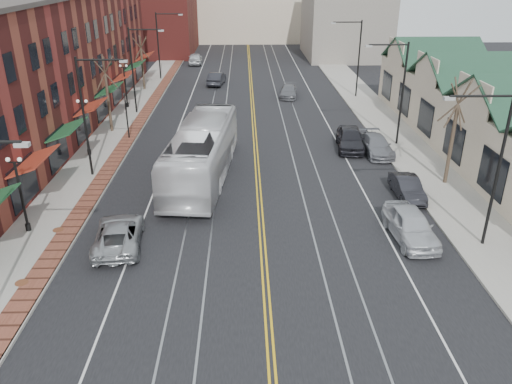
{
  "coord_description": "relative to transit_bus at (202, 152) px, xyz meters",
  "views": [
    {
      "loc": [
        -0.93,
        -16.31,
        13.45
      ],
      "look_at": [
        -0.3,
        8.69,
        2.0
      ],
      "focal_mm": 35.0,
      "sensor_mm": 36.0,
      "label": 1
    }
  ],
  "objects": [
    {
      "name": "parked_car_c",
      "position": [
        13.06,
        4.46,
        -1.21
      ],
      "size": [
        2.14,
        4.9,
        1.4
      ],
      "primitive_type": "imported",
      "rotation": [
        0.0,
        0.0,
        0.04
      ],
      "color": "slate",
      "rests_on": "ground"
    },
    {
      "name": "lamppost_l_3",
      "position": [
        -9.04,
        18.49,
        0.29
      ],
      "size": [
        0.84,
        0.28,
        4.27
      ],
      "color": "black",
      "rests_on": "sidewalk_left"
    },
    {
      "name": "streetlight_r_0",
      "position": [
        14.81,
        -9.51,
        3.12
      ],
      "size": [
        3.33,
        0.25,
        8.0
      ],
      "color": "black",
      "rests_on": "sidewalk_right"
    },
    {
      "name": "sidewalk_right",
      "position": [
        15.76,
        4.49,
        -1.83
      ],
      "size": [
        4.0,
        120.0,
        0.15
      ],
      "primitive_type": "cube",
      "color": "gray",
      "rests_on": "ground"
    },
    {
      "name": "streetlight_l_1",
      "position": [
        -7.28,
        0.49,
        3.12
      ],
      "size": [
        3.33,
        0.25,
        8.0
      ],
      "color": "black",
      "rests_on": "sidewalk_left"
    },
    {
      "name": "parked_car_b",
      "position": [
        13.06,
        -3.49,
        -1.25
      ],
      "size": [
        1.43,
        4.02,
        1.32
      ],
      "primitive_type": "imported",
      "rotation": [
        0.0,
        0.0,
        0.01
      ],
      "color": "black",
      "rests_on": "ground"
    },
    {
      "name": "parked_suv",
      "position": [
        -3.74,
        -9.03,
        -1.21
      ],
      "size": [
        2.84,
        5.25,
        1.4
      ],
      "primitive_type": "imported",
      "rotation": [
        0.0,
        0.0,
        3.25
      ],
      "color": "#9DA0A4",
      "rests_on": "ground"
    },
    {
      "name": "traffic_signal",
      "position": [
        -6.84,
        8.49,
        0.44
      ],
      "size": [
        0.18,
        0.15,
        3.8
      ],
      "color": "black",
      "rests_on": "sidewalk_left"
    },
    {
      "name": "backdrop_left",
      "position": [
        -12.24,
        54.49,
        5.09
      ],
      "size": [
        14.0,
        18.0,
        14.0
      ],
      "primitive_type": "cube",
      "color": "maroon",
      "rests_on": "ground"
    },
    {
      "name": "parked_car_a",
      "position": [
        11.65,
        -8.7,
        -1.09
      ],
      "size": [
        2.24,
        4.94,
        1.64
      ],
      "primitive_type": "imported",
      "rotation": [
        0.0,
        0.0,
        0.06
      ],
      "color": "silver",
      "rests_on": "ground"
    },
    {
      "name": "manhole_mid",
      "position": [
        -7.44,
        -12.51,
        -1.75
      ],
      "size": [
        0.6,
        0.6,
        0.02
      ],
      "primitive_type": "cylinder",
      "color": "#592D19",
      "rests_on": "sidewalk_left"
    },
    {
      "name": "distant_car_far",
      "position": [
        -4.2,
        43.07,
        -1.08
      ],
      "size": [
        2.13,
        4.93,
        1.66
      ],
      "primitive_type": "imported",
      "rotation": [
        0.0,
        0.0,
        3.18
      ],
      "color": "#B8BCC0",
      "rests_on": "ground"
    },
    {
      "name": "lamppost_l_1",
      "position": [
        -9.04,
        -7.51,
        0.29
      ],
      "size": [
        0.84,
        0.28,
        4.27
      ],
      "color": "black",
      "rests_on": "sidewalk_left"
    },
    {
      "name": "transit_bus",
      "position": [
        0.0,
        0.0,
        0.0
      ],
      "size": [
        4.56,
        13.95,
        3.82
      ],
      "primitive_type": "imported",
      "rotation": [
        0.0,
        0.0,
        3.04
      ],
      "color": "silver",
      "rests_on": "ground"
    },
    {
      "name": "streetlight_l_2",
      "position": [
        -7.28,
        16.49,
        3.12
      ],
      "size": [
        3.33,
        0.25,
        8.0
      ],
      "color": "black",
      "rests_on": "sidewalk_left"
    },
    {
      "name": "building_right",
      "position": [
        21.76,
        4.49,
        0.39
      ],
      "size": [
        8.0,
        36.0,
        4.6
      ],
      "primitive_type": "cube",
      "color": "#C1AF94",
      "rests_on": "ground"
    },
    {
      "name": "building_left",
      "position": [
        -15.24,
        11.49,
        3.59
      ],
      "size": [
        10.0,
        50.0,
        11.0
      ],
      "primitive_type": "cube",
      "color": "maroon",
      "rests_on": "ground"
    },
    {
      "name": "ground",
      "position": [
        3.76,
        -15.51,
        -1.91
      ],
      "size": [
        160.0,
        160.0,
        0.0
      ],
      "primitive_type": "plane",
      "color": "black",
      "rests_on": "ground"
    },
    {
      "name": "tree_left_far",
      "position": [
        -8.74,
        26.49,
        1.37
      ],
      "size": [
        1.66,
        1.28,
        6.02
      ],
      "color": "#382B21",
      "rests_on": "sidewalk_left"
    },
    {
      "name": "tree_left_near",
      "position": [
        -8.74,
        10.49,
        1.61
      ],
      "size": [
        1.78,
        1.37,
        6.48
      ],
      "color": "#382B21",
      "rests_on": "sidewalk_left"
    },
    {
      "name": "streetlight_r_1",
      "position": [
        14.81,
        6.49,
        3.12
      ],
      "size": [
        3.33,
        0.25,
        8.0
      ],
      "color": "black",
      "rests_on": "sidewalk_right"
    },
    {
      "name": "backdrop_mid",
      "position": [
        3.76,
        69.49,
        2.59
      ],
      "size": [
        22.0,
        14.0,
        9.0
      ],
      "primitive_type": "cube",
      "color": "#C1AF94",
      "rests_on": "ground"
    },
    {
      "name": "lamppost_l_2",
      "position": [
        -9.04,
        4.49,
        0.29
      ],
      "size": [
        0.84,
        0.28,
        4.27
      ],
      "color": "black",
      "rests_on": "sidewalk_left"
    },
    {
      "name": "tree_right_mid",
      "position": [
        16.26,
        -1.51,
        1.84
      ],
      "size": [
        1.9,
        1.46,
        6.93
      ],
      "color": "#382B21",
      "rests_on": "sidewalk_right"
    },
    {
      "name": "parked_car_d",
      "position": [
        11.26,
        5.67,
        -1.05
      ],
      "size": [
        2.56,
        5.25,
        1.72
      ],
      "primitive_type": "imported",
      "rotation": [
        0.0,
        0.0,
        -0.11
      ],
      "color": "black",
      "rests_on": "ground"
    },
    {
      "name": "distant_car_right",
      "position": [
        7.82,
        22.87,
        -1.26
      ],
      "size": [
        2.37,
        4.65,
        1.29
      ],
      "primitive_type": "imported",
      "rotation": [
        0.0,
        0.0,
        -0.13
      ],
      "color": "slate",
      "rests_on": "ground"
    },
    {
      "name": "manhole_far",
      "position": [
        -7.44,
        -7.51,
        -1.75
      ],
      "size": [
        0.6,
        0.6,
        0.02
      ],
      "primitive_type": "cylinder",
      "color": "#592D19",
      "rests_on": "sidewalk_left"
    },
    {
      "name": "streetlight_l_3",
      "position": [
        -7.28,
        32.49,
        3.12
      ],
      "size": [
        3.33,
        0.25,
        8.0
      ],
      "color": "black",
      "rests_on": "sidewalk_left"
    },
    {
      "name": "distant_car_left",
      "position": [
        -0.42,
        29.24,
        -1.14
      ],
      "size": [
        2.24,
        4.82,
        1.53
      ],
      "primitive_type": "imported",
      "rotation": [
        0.0,
        0.0,
        3.0
      ],
      "color": "#222228",
      "rests_on": "ground"
    },
    {
      "name": "sidewalk_left",
      "position": [
        -8.24,
        4.49,
        -1.83
      ],
      "size": [
        4.0,
        120.0,
        0.15
      ],
      "primitive_type": "cube",
      "color": "gray",
      "rests_on": "ground"
    },
    {
      "name": "streetlight_r_2",
      "position": [
        14.81,
        22.49,
        3.12
      ],
      "size": [
        3.33,
        0.25,
        8.0
      ],
      "color": "black",
      "rests_on": "sidewalk_right"
    },
    {
      "name": "backdrop_right",
      "position": [
        18.76,
        49.49,
        3.59
      ],
      "size": [
        12.0,
        16.0,
        11.0
      ],
      "primitive_type": "cube",
      "color": "slate",
      "rests_on": "ground"
    }
  ]
}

